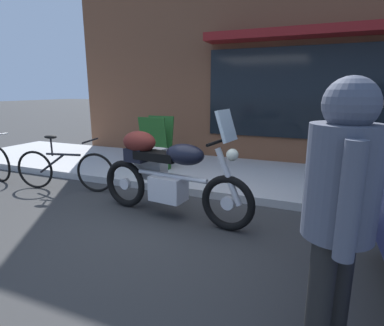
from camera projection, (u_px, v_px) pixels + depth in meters
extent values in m
plane|color=#303030|center=(159.00, 221.00, 3.97)|extent=(80.00, 80.00, 0.00)
torus|color=black|center=(228.00, 203.00, 3.65)|extent=(0.68, 0.17, 0.67)
cylinder|color=silver|center=(228.00, 203.00, 3.65)|extent=(0.17, 0.08, 0.16)
torus|color=black|center=(125.00, 184.00, 4.40)|extent=(0.68, 0.17, 0.67)
cylinder|color=silver|center=(125.00, 184.00, 4.40)|extent=(0.17, 0.08, 0.16)
cube|color=silver|center=(168.00, 188.00, 4.04)|extent=(0.47, 0.35, 0.32)
cylinder|color=silver|center=(171.00, 176.00, 3.97)|extent=(1.01, 0.18, 0.06)
ellipsoid|color=black|center=(185.00, 154.00, 3.81)|extent=(0.55, 0.34, 0.26)
cube|color=black|center=(157.00, 156.00, 4.02)|extent=(0.62, 0.31, 0.11)
cube|color=black|center=(137.00, 155.00, 4.19)|extent=(0.30, 0.25, 0.18)
cylinder|color=silver|center=(228.00, 177.00, 3.57)|extent=(0.35, 0.11, 0.67)
cylinder|color=black|center=(220.00, 141.00, 3.54)|extent=(0.11, 0.62, 0.04)
cube|color=silver|center=(226.00, 126.00, 3.46)|extent=(0.19, 0.34, 0.35)
sphere|color=#EAEACC|center=(232.00, 155.00, 3.50)|extent=(0.14, 0.14, 0.14)
cube|color=#A6A6A6|center=(151.00, 163.00, 4.40)|extent=(0.46, 0.25, 0.44)
cube|color=black|center=(155.00, 162.00, 4.50)|extent=(0.37, 0.06, 0.03)
ellipsoid|color=#591E19|center=(139.00, 142.00, 4.12)|extent=(0.51, 0.37, 0.28)
torus|color=black|center=(96.00, 173.00, 5.03)|extent=(0.64, 0.18, 0.64)
torus|color=black|center=(35.00, 170.00, 5.22)|extent=(0.64, 0.18, 0.64)
cylinder|color=black|center=(63.00, 154.00, 5.06)|extent=(0.59, 0.17, 0.04)
cylinder|color=black|center=(52.00, 163.00, 5.13)|extent=(0.46, 0.14, 0.34)
cylinder|color=black|center=(51.00, 147.00, 5.07)|extent=(0.03, 0.03, 0.30)
ellipsoid|color=black|center=(50.00, 137.00, 5.03)|extent=(0.24, 0.15, 0.06)
cylinder|color=black|center=(90.00, 141.00, 4.92)|extent=(0.13, 0.47, 0.03)
cylinder|color=black|center=(337.00, 295.00, 1.88)|extent=(0.14, 0.14, 0.84)
cylinder|color=black|center=(319.00, 309.00, 1.77)|extent=(0.14, 0.14, 0.84)
cylinder|color=#474C5B|center=(342.00, 182.00, 1.66)|extent=(0.42, 0.42, 0.62)
sphere|color=#474C5B|center=(351.00, 104.00, 1.56)|extent=(0.28, 0.28, 0.28)
sphere|color=tan|center=(364.00, 104.00, 1.55)|extent=(0.17, 0.17, 0.17)
cylinder|color=#474C5B|center=(335.00, 176.00, 1.88)|extent=(0.10, 0.10, 0.59)
cylinder|color=#474C5B|center=(350.00, 202.00, 1.45)|extent=(0.10, 0.10, 0.59)
cube|color=#1E511E|center=(154.00, 144.00, 5.93)|extent=(0.55, 0.21, 1.00)
cube|color=#1E511E|center=(160.00, 142.00, 6.12)|extent=(0.55, 0.21, 1.00)
torus|color=black|center=(0.00, 164.00, 5.59)|extent=(0.65, 0.13, 0.65)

